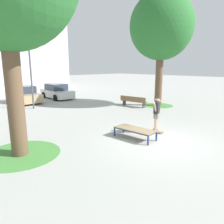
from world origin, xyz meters
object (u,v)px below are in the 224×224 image
(car_white, at_px, (57,92))
(light_post, at_px, (30,58))
(skate_box, at_px, (135,130))
(car_tan, at_px, (24,95))
(tree_near_right, at_px, (161,27))
(park_bench, at_px, (134,101))
(skater, at_px, (157,112))
(skateboard, at_px, (156,131))

(car_white, xyz_separation_m, light_post, (-4.00, -3.39, 3.13))
(skate_box, distance_m, car_tan, 13.24)
(tree_near_right, bearing_deg, park_bench, 148.17)
(car_tan, height_order, park_bench, car_tan)
(car_white, height_order, light_post, light_post)
(car_white, bearing_deg, tree_near_right, -66.56)
(car_tan, xyz_separation_m, car_white, (3.35, 0.10, 0.00))
(skater, height_order, park_bench, skater)
(car_white, bearing_deg, park_bench, -74.73)
(skater, bearing_deg, light_post, 99.46)
(park_bench, distance_m, light_post, 8.61)
(tree_near_right, distance_m, car_white, 11.63)
(skater, relative_size, park_bench, 0.70)
(car_tan, bearing_deg, tree_near_right, -51.36)
(skateboard, bearing_deg, light_post, 99.46)
(skate_box, xyz_separation_m, tree_near_right, (7.74, 3.96, 5.82))
(car_tan, bearing_deg, skate_box, -91.41)
(car_tan, relative_size, light_post, 0.73)
(skateboard, relative_size, light_post, 0.14)
(tree_near_right, xyz_separation_m, park_bench, (-1.81, 1.13, -5.78))
(skater, height_order, light_post, light_post)
(skateboard, height_order, car_white, car_white)
(tree_near_right, height_order, car_white, tree_near_right)
(car_white, bearing_deg, car_tan, -178.26)
(skate_box, bearing_deg, tree_near_right, 27.06)
(light_post, bearing_deg, skater, -80.54)
(skate_box, bearing_deg, light_post, 91.85)
(skater, relative_size, light_post, 0.29)
(skateboard, relative_size, park_bench, 0.34)
(skate_box, xyz_separation_m, skateboard, (1.37, -0.21, -0.34))
(skateboard, bearing_deg, car_tan, 94.45)
(skateboard, relative_size, car_white, 0.19)
(skate_box, distance_m, skateboard, 1.43)
(skateboard, xyz_separation_m, car_tan, (-1.05, 13.44, 0.61))
(skate_box, distance_m, light_post, 10.52)
(skate_box, height_order, tree_near_right, tree_near_right)
(skate_box, height_order, park_bench, park_bench)
(skateboard, bearing_deg, car_white, 80.34)
(car_tan, xyz_separation_m, light_post, (-0.65, -3.29, 3.13))
(skate_box, xyz_separation_m, park_bench, (5.93, 5.08, 0.03))
(skater, bearing_deg, tree_near_right, 33.14)
(light_post, bearing_deg, skate_box, -88.15)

